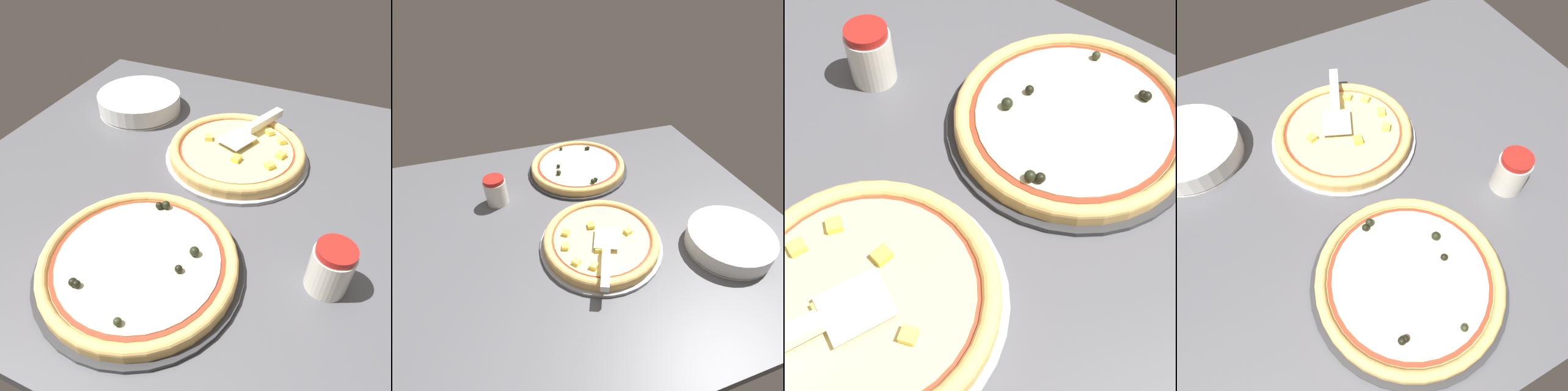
% 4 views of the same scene
% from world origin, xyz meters
% --- Properties ---
extents(ground_plane, '(1.32, 1.09, 0.04)m').
position_xyz_m(ground_plane, '(0.00, 0.00, -0.02)').
color(ground_plane, '#4C4C51').
extents(pizza_pan_front, '(0.36, 0.36, 0.01)m').
position_xyz_m(pizza_pan_front, '(0.04, -0.11, 0.01)').
color(pizza_pan_front, '#939399').
rests_on(pizza_pan_front, ground_plane).
extents(pizza_front, '(0.34, 0.34, 0.04)m').
position_xyz_m(pizza_front, '(0.04, -0.11, 0.03)').
color(pizza_front, '#DBAD60').
rests_on(pizza_front, pizza_pan_front).
extents(pizza_pan_back, '(0.39, 0.39, 0.01)m').
position_xyz_m(pizza_pan_back, '(0.09, 0.29, 0.01)').
color(pizza_pan_back, '#2D2D30').
rests_on(pizza_pan_back, ground_plane).
extents(pizza_back, '(0.37, 0.37, 0.04)m').
position_xyz_m(pizza_back, '(0.09, 0.29, 0.02)').
color(pizza_back, '#DBAD60').
rests_on(pizza_back, pizza_pan_back).
extents(serving_spatula, '(0.13, 0.22, 0.02)m').
position_xyz_m(serving_spatula, '(0.01, -0.21, 0.05)').
color(serving_spatula, '#B7B7BC').
rests_on(serving_spatula, pizza_front).
extents(plate_stack, '(0.24, 0.24, 0.06)m').
position_xyz_m(plate_stack, '(0.39, -0.23, 0.03)').
color(plate_stack, white).
rests_on(plate_stack, ground_plane).
extents(parmesan_shaker, '(0.07, 0.07, 0.10)m').
position_xyz_m(parmesan_shaker, '(-0.23, 0.19, 0.05)').
color(parmesan_shaker, silver).
rests_on(parmesan_shaker, ground_plane).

